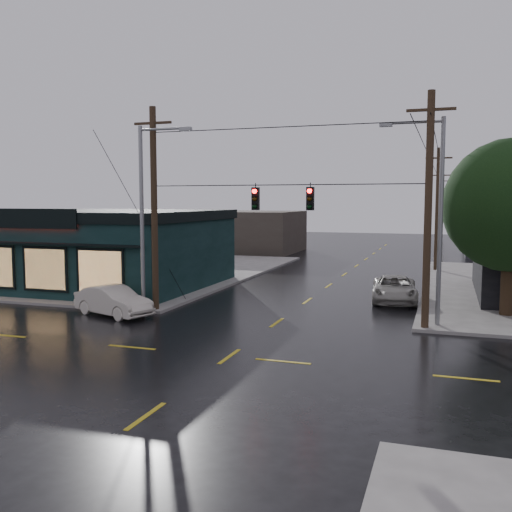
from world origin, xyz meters
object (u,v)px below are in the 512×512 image
(corner_tree, at_px, (512,206))
(suv_silver, at_px, (395,289))
(sedan_cream, at_px, (113,301))
(utility_pole_ne, at_px, (425,331))
(utility_pole_nw, at_px, (156,312))

(corner_tree, distance_m, suv_silver, 7.69)
(sedan_cream, bearing_deg, corner_tree, -53.31)
(sedan_cream, bearing_deg, utility_pole_ne, -64.50)
(utility_pole_nw, distance_m, suv_silver, 13.06)
(sedan_cream, bearing_deg, suv_silver, -37.10)
(corner_tree, height_order, utility_pole_nw, corner_tree)
(utility_pole_ne, height_order, sedan_cream, utility_pole_ne)
(utility_pole_nw, relative_size, sedan_cream, 2.31)
(utility_pole_ne, relative_size, suv_silver, 1.98)
(utility_pole_ne, distance_m, sedan_cream, 14.59)
(utility_pole_ne, bearing_deg, sedan_cream, -174.09)
(sedan_cream, xyz_separation_m, suv_silver, (12.63, 8.30, -0.01))
(suv_silver, bearing_deg, utility_pole_nw, -154.52)
(utility_pole_nw, xyz_separation_m, utility_pole_ne, (13.00, 0.00, 0.00))
(utility_pole_nw, xyz_separation_m, sedan_cream, (-1.50, -1.50, 0.72))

